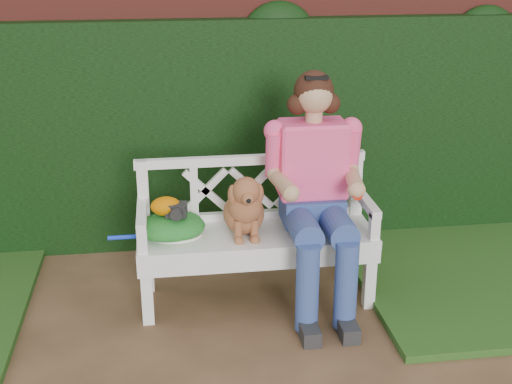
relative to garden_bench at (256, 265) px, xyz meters
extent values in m
plane|color=#4B3420|center=(-0.37, -0.75, -0.24)|extent=(60.00, 60.00, 0.00)
cube|color=maroon|center=(-0.37, 1.15, 0.86)|extent=(10.00, 0.30, 2.20)
cube|color=#10390D|center=(-0.37, 0.93, 0.61)|extent=(10.00, 0.18, 1.70)
cube|color=black|center=(-0.50, -0.02, 0.43)|extent=(0.14, 0.12, 0.08)
ellipsoid|color=#C36500|center=(-0.56, 0.00, 0.45)|extent=(0.21, 0.17, 0.12)
camera|label=1|loc=(-0.55, -3.94, 2.03)|focal=48.00mm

